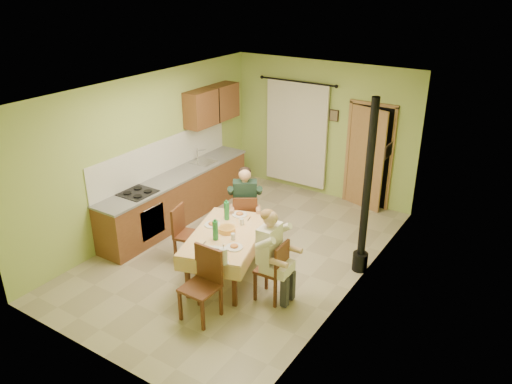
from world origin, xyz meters
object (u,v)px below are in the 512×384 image
Objects in this scene: chair_far at (245,230)px; chair_near at (201,299)px; dining_table at (226,255)px; man_far at (245,198)px; chair_left at (189,245)px; stove_flue at (365,212)px; man_right at (271,245)px; chair_right at (272,281)px.

chair_near is at bearing -106.93° from chair_far.
chair_far is at bearing 90.86° from dining_table.
man_far is (-0.62, 1.99, 0.59)m from chair_near.
chair_left is at bearing -149.73° from man_far.
stove_flue is at bearing -120.04° from chair_near.
man_right reaches higher than dining_table.
chair_left is at bearing -152.59° from stove_flue.
man_right reaches higher than chair_left.
chair_far is at bearing -72.10° from chair_near.
man_right is (0.57, 0.89, 0.59)m from chair_near.
chair_left is (-1.67, 0.14, 0.00)m from chair_right.
chair_near is 0.73× the size of man_far.
man_far is (-1.20, 1.11, 0.59)m from chair_right.
chair_right is 0.34× the size of stove_flue.
chair_far is 1.62m from chair_right.
man_right reaches higher than chair_far.
chair_right is 0.98× the size of chair_left.
chair_left is at bearing -150.37° from chair_far.
chair_near is 2.78m from stove_flue.
chair_far is 1.06m from chair_left.
chair_far reaches higher than dining_table.
chair_near reaches higher than chair_far.
dining_table is at bearing -106.23° from man_far.
chair_far is 0.95× the size of chair_near.
chair_left is 0.69× the size of man_far.
man_right is (-0.01, -0.00, 0.59)m from chair_right.
stove_flue is at bearing -31.43° from man_right.
stove_flue is at bearing -24.84° from chair_far.
man_right reaches higher than chair_near.
man_right is (1.19, -1.11, 0.00)m from man_far.
dining_table is at bearing -106.44° from chair_far.
man_far is (0.46, 0.96, 0.59)m from chair_left.
stove_flue is (1.99, 0.31, 0.15)m from man_far.
dining_table is 1.33× the size of man_right.
man_far is at bearing -72.00° from chair_near.
man_far is at bearing 90.00° from chair_far.
chair_far is 2.14m from stove_flue.
chair_far reaches higher than chair_right.
chair_left is 0.69× the size of man_right.
chair_left is (-1.08, 1.03, -0.00)m from chair_near.
chair_far is 1.03× the size of chair_right.
chair_right reaches higher than dining_table.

